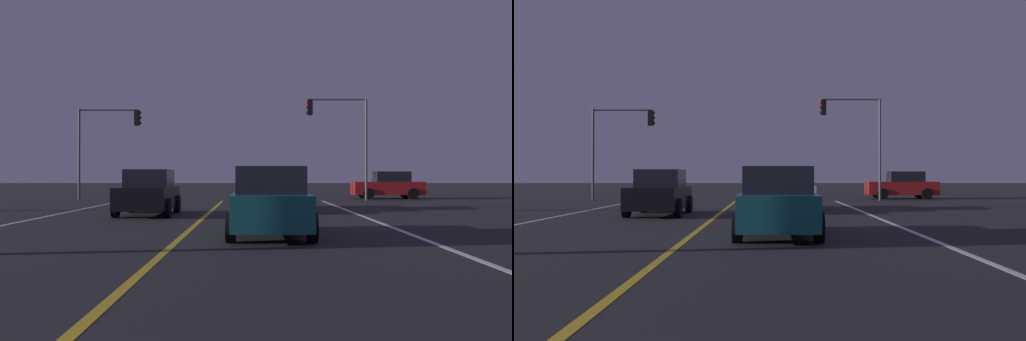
# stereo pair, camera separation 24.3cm
# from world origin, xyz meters

# --- Properties ---
(lane_edge_right) EXTENTS (0.16, 37.76, 0.01)m
(lane_edge_right) POSITION_xyz_m (5.69, 12.88, 0.00)
(lane_edge_right) COLOR silver
(lane_edge_right) RESTS_ON ground
(lane_center_divider) EXTENTS (0.16, 37.76, 0.01)m
(lane_center_divider) POSITION_xyz_m (0.00, 12.88, 0.00)
(lane_center_divider) COLOR gold
(lane_center_divider) RESTS_ON ground
(car_oncoming) EXTENTS (2.02, 4.30, 1.70)m
(car_oncoming) POSITION_xyz_m (-2.17, 20.45, 0.82)
(car_oncoming) COLOR black
(car_oncoming) RESTS_ON ground
(car_crossing_side) EXTENTS (4.30, 2.02, 1.70)m
(car_crossing_side) POSITION_xyz_m (10.15, 34.63, 0.82)
(car_crossing_side) COLOR black
(car_crossing_side) RESTS_ON ground
(car_ahead_far) EXTENTS (2.02, 4.30, 1.70)m
(car_ahead_far) POSITION_xyz_m (2.88, 23.73, 0.82)
(car_ahead_far) COLOR black
(car_ahead_far) RESTS_ON ground
(car_lead_same_lane) EXTENTS (2.02, 4.30, 1.70)m
(car_lead_same_lane) POSITION_xyz_m (2.13, 12.93, 0.82)
(car_lead_same_lane) COLOR black
(car_lead_same_lane) RESTS_ON ground
(traffic_light_near_right) EXTENTS (3.59, 0.36, 5.91)m
(traffic_light_near_right) POSITION_xyz_m (6.68, 32.26, 4.39)
(traffic_light_near_right) COLOR #4C4C51
(traffic_light_near_right) RESTS_ON ground
(traffic_light_near_left) EXTENTS (3.67, 0.36, 5.30)m
(traffic_light_near_left) POSITION_xyz_m (-6.56, 32.26, 3.97)
(traffic_light_near_left) COLOR #4C4C51
(traffic_light_near_left) RESTS_ON ground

